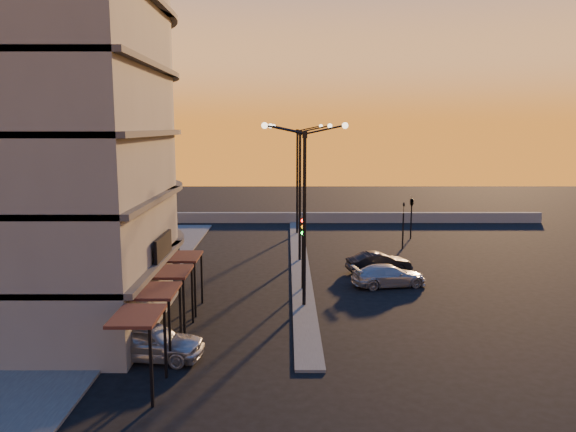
{
  "coord_description": "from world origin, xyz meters",
  "views": [
    {
      "loc": [
        -0.9,
        -28.18,
        9.29
      ],
      "look_at": [
        -0.82,
        7.09,
        3.67
      ],
      "focal_mm": 35.0,
      "sensor_mm": 36.0,
      "label": 1
    }
  ],
  "objects_px": {
    "car_sedan": "(379,263)",
    "car_wagon": "(389,275)",
    "car_hatchback": "(148,341)",
    "traffic_light_main": "(303,241)",
    "streetlamp_mid": "(300,182)"
  },
  "relations": [
    {
      "from": "car_hatchback",
      "to": "car_wagon",
      "type": "xyz_separation_m",
      "value": [
        11.61,
        10.49,
        -0.13
      ]
    },
    {
      "from": "streetlamp_mid",
      "to": "car_wagon",
      "type": "bearing_deg",
      "value": -50.31
    },
    {
      "from": "car_hatchback",
      "to": "car_wagon",
      "type": "distance_m",
      "value": 15.65
    },
    {
      "from": "streetlamp_mid",
      "to": "car_hatchback",
      "type": "relative_size",
      "value": 2.11
    },
    {
      "from": "car_wagon",
      "to": "car_hatchback",
      "type": "bearing_deg",
      "value": 120.82
    },
    {
      "from": "car_hatchback",
      "to": "streetlamp_mid",
      "type": "bearing_deg",
      "value": -13.71
    },
    {
      "from": "car_sedan",
      "to": "car_wagon",
      "type": "xyz_separation_m",
      "value": [
        0.11,
        -2.94,
        -0.03
      ]
    },
    {
      "from": "car_hatchback",
      "to": "car_sedan",
      "type": "bearing_deg",
      "value": -32.98
    },
    {
      "from": "car_hatchback",
      "to": "car_sedan",
      "type": "distance_m",
      "value": 17.68
    },
    {
      "from": "traffic_light_main",
      "to": "car_hatchback",
      "type": "distance_m",
      "value": 11.72
    },
    {
      "from": "car_sedan",
      "to": "car_wagon",
      "type": "distance_m",
      "value": 2.94
    },
    {
      "from": "car_sedan",
      "to": "car_wagon",
      "type": "bearing_deg",
      "value": 170.69
    },
    {
      "from": "streetlamp_mid",
      "to": "car_wagon",
      "type": "relative_size",
      "value": 2.16
    },
    {
      "from": "streetlamp_mid",
      "to": "car_hatchback",
      "type": "bearing_deg",
      "value": -111.33
    },
    {
      "from": "streetlamp_mid",
      "to": "car_sedan",
      "type": "bearing_deg",
      "value": -32.84
    }
  ]
}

